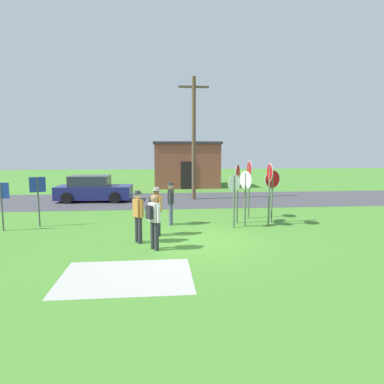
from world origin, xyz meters
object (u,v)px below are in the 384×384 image
(info_panel_leftmost, at_px, (38,192))
(info_panel_middle, at_px, (1,198))
(stop_sign_rear_left, at_px, (245,189))
(stop_sign_nearest, at_px, (234,192))
(person_in_blue, at_px, (154,218))
(utility_pole, at_px, (194,136))
(person_near_signs, at_px, (156,208))
(parked_car_on_street, at_px, (93,189))
(stop_sign_low_front, at_px, (249,180))
(person_in_teal, at_px, (138,214))
(person_in_dark_shirt, at_px, (171,201))
(stop_sign_tallest, at_px, (238,184))
(stop_sign_center_cluster, at_px, (269,183))
(stop_sign_leaning_right, at_px, (272,187))

(info_panel_leftmost, distance_m, info_panel_middle, 1.29)
(stop_sign_rear_left, bearing_deg, info_panel_middle, 179.39)
(stop_sign_nearest, bearing_deg, person_in_blue, -138.85)
(utility_pole, xyz_separation_m, stop_sign_rear_left, (1.31, -7.51, -2.32))
(person_near_signs, bearing_deg, person_in_blue, -91.89)
(parked_car_on_street, relative_size, stop_sign_rear_left, 1.97)
(person_near_signs, bearing_deg, stop_sign_nearest, 17.49)
(stop_sign_low_front, xyz_separation_m, person_in_teal, (-4.66, -3.64, -0.75))
(person_in_dark_shirt, bearing_deg, person_in_blue, -100.42)
(stop_sign_rear_left, xyz_separation_m, person_in_teal, (-4.10, -2.08, -0.52))
(utility_pole, height_order, parked_car_on_street, utility_pole)
(stop_sign_tallest, xyz_separation_m, stop_sign_rear_left, (0.19, -0.57, -0.14))
(person_in_dark_shirt, height_order, person_in_teal, same)
(parked_car_on_street, bearing_deg, person_near_signs, -66.07)
(parked_car_on_street, distance_m, stop_sign_tallest, 9.82)
(utility_pole, bearing_deg, person_near_signs, -104.28)
(stop_sign_low_front, xyz_separation_m, info_panel_middle, (-9.87, -1.46, -0.46))
(person_in_blue, height_order, info_panel_middle, info_panel_middle)
(stop_sign_center_cluster, relative_size, person_near_signs, 1.45)
(utility_pole, bearing_deg, person_in_dark_shirt, -103.18)
(stop_sign_nearest, bearing_deg, person_in_teal, -152.83)
(stop_sign_nearest, xyz_separation_m, stop_sign_leaning_right, (1.78, 0.75, 0.09))
(utility_pole, height_order, person_in_teal, utility_pole)
(parked_car_on_street, xyz_separation_m, stop_sign_nearest, (6.78, -7.52, 0.74))
(utility_pole, relative_size, person_in_blue, 4.32)
(person_in_blue, bearing_deg, stop_sign_center_cluster, 33.04)
(person_in_dark_shirt, height_order, info_panel_leftmost, info_panel_leftmost)
(utility_pole, distance_m, person_in_dark_shirt, 7.70)
(info_panel_middle, bearing_deg, stop_sign_rear_left, -0.61)
(utility_pole, distance_m, person_near_signs, 9.40)
(info_panel_leftmost, bearing_deg, person_in_teal, -34.32)
(stop_sign_rear_left, height_order, person_in_teal, stop_sign_rear_left)
(stop_sign_rear_left, bearing_deg, person_in_teal, -153.15)
(person_in_blue, xyz_separation_m, info_panel_middle, (-5.73, 3.02, 0.28))
(person_in_blue, bearing_deg, stop_sign_nearest, 41.15)
(stop_sign_center_cluster, bearing_deg, person_in_teal, -157.28)
(stop_sign_tallest, xyz_separation_m, stop_sign_nearest, (-0.32, -0.80, -0.21))
(stop_sign_rear_left, bearing_deg, stop_sign_center_cluster, 3.09)
(person_in_dark_shirt, bearing_deg, stop_sign_nearest, -17.47)
(info_panel_middle, bearing_deg, person_in_blue, -27.77)
(stop_sign_rear_left, height_order, info_panel_middle, stop_sign_rear_left)
(stop_sign_leaning_right, distance_m, person_in_blue, 5.97)
(stop_sign_center_cluster, distance_m, person_in_blue, 5.50)
(info_panel_middle, bearing_deg, person_near_signs, -12.49)
(person_in_dark_shirt, bearing_deg, person_near_signs, -108.59)
(stop_sign_center_cluster, height_order, info_panel_middle, stop_sign_center_cluster)
(utility_pole, bearing_deg, stop_sign_rear_left, -80.07)
(info_panel_middle, bearing_deg, parked_car_on_street, 74.23)
(stop_sign_rear_left, relative_size, person_near_signs, 1.27)
(person_in_dark_shirt, xyz_separation_m, info_panel_middle, (-6.37, -0.44, 0.28))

